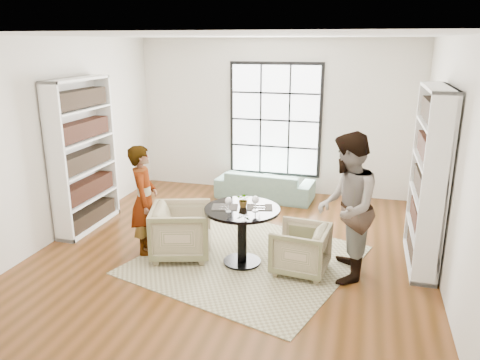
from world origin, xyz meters
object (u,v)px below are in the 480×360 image
(wine_glass_left, at_px, (228,201))
(pedestal_table, at_px, (242,224))
(sofa, at_px, (265,185))
(person_left, at_px, (144,200))
(person_right, at_px, (346,208))
(wine_glass_right, at_px, (255,200))
(armchair_right, at_px, (300,249))
(armchair_left, at_px, (182,231))
(flower_centerpiece, at_px, (244,200))

(wine_glass_left, bearing_deg, pedestal_table, 52.99)
(sofa, bearing_deg, person_left, 72.16)
(sofa, xyz_separation_m, person_right, (1.64, -2.83, 0.68))
(pedestal_table, bearing_deg, wine_glass_right, -17.88)
(person_right, bearing_deg, sofa, -151.03)
(armchair_right, bearing_deg, armchair_left, -85.17)
(person_left, relative_size, wine_glass_left, 7.89)
(person_right, bearing_deg, armchair_right, -91.02)
(pedestal_table, xyz_separation_m, flower_centerpiece, (0.01, 0.05, 0.33))
(person_left, relative_size, person_right, 0.83)
(sofa, height_order, armchair_left, armchair_left)
(pedestal_table, relative_size, person_right, 0.53)
(armchair_right, bearing_deg, sofa, -152.89)
(person_left, bearing_deg, pedestal_table, -109.40)
(pedestal_table, xyz_separation_m, sofa, (-0.29, 2.80, -0.31))
(pedestal_table, xyz_separation_m, wine_glass_right, (0.19, -0.06, 0.37))
(wine_glass_right, height_order, flower_centerpiece, wine_glass_right)
(person_right, relative_size, wine_glass_left, 9.51)
(sofa, relative_size, wine_glass_right, 8.88)
(armchair_right, height_order, person_left, person_left)
(person_right, bearing_deg, armchair_left, -92.01)
(person_left, xyz_separation_m, person_right, (2.78, -0.04, 0.16))
(armchair_right, height_order, wine_glass_right, wine_glass_right)
(person_left, distance_m, flower_centerpiece, 1.45)
(person_left, xyz_separation_m, wine_glass_right, (1.63, -0.07, 0.17))
(pedestal_table, bearing_deg, person_left, 179.67)
(armchair_left, height_order, flower_centerpiece, flower_centerpiece)
(sofa, relative_size, armchair_right, 2.62)
(flower_centerpiece, bearing_deg, pedestal_table, -99.69)
(person_right, xyz_separation_m, wine_glass_left, (-1.48, -0.15, 0.00))
(pedestal_table, relative_size, sofa, 0.55)
(armchair_right, relative_size, person_right, 0.37)
(person_left, bearing_deg, armchair_left, -109.07)
(sofa, distance_m, armchair_left, 2.86)
(sofa, xyz_separation_m, flower_centerpiece, (0.30, -2.75, 0.64))
(armchair_right, relative_size, wine_glass_right, 3.39)
(flower_centerpiece, bearing_deg, wine_glass_left, -122.14)
(armchair_left, bearing_deg, wine_glass_right, -110.44)
(pedestal_table, bearing_deg, armchair_left, 179.46)
(armchair_left, height_order, person_left, person_left)
(person_right, height_order, wine_glass_left, person_right)
(person_left, relative_size, wine_glass_right, 7.55)
(armchair_right, distance_m, flower_centerpiece, 0.99)
(sofa, xyz_separation_m, wine_glass_right, (0.48, -2.87, 0.68))
(wine_glass_right, bearing_deg, armchair_right, 3.06)
(sofa, height_order, wine_glass_right, wine_glass_right)
(wine_glass_left, xyz_separation_m, flower_centerpiece, (0.14, 0.23, -0.04))
(person_left, bearing_deg, flower_centerpiece, -107.44)
(wine_glass_left, bearing_deg, armchair_left, 165.84)
(armchair_left, relative_size, wine_glass_right, 3.96)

